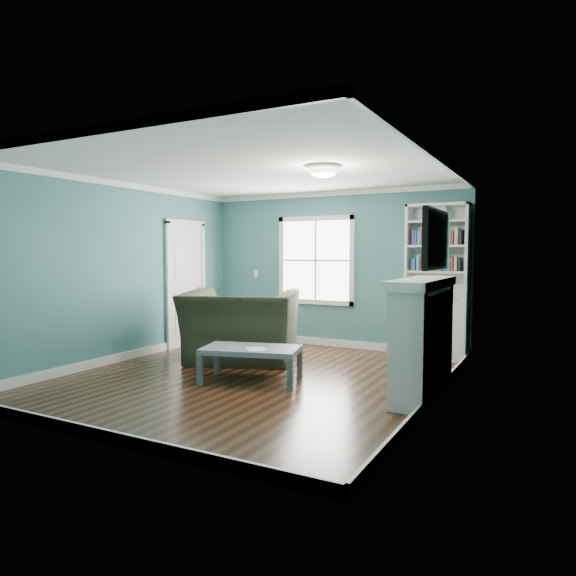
% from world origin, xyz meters
% --- Properties ---
extents(floor, '(5.00, 5.00, 0.00)m').
position_xyz_m(floor, '(0.00, 0.00, 0.00)').
color(floor, black).
rests_on(floor, ground).
extents(room_walls, '(5.00, 5.00, 5.00)m').
position_xyz_m(room_walls, '(0.00, 0.00, 1.58)').
color(room_walls, '#366B6D').
rests_on(room_walls, ground).
extents(trim, '(4.50, 5.00, 2.60)m').
position_xyz_m(trim, '(0.00, 0.00, 1.24)').
color(trim, white).
rests_on(trim, ground).
extents(window, '(1.40, 0.06, 1.50)m').
position_xyz_m(window, '(-0.30, 2.49, 1.45)').
color(window, white).
rests_on(window, room_walls).
extents(bookshelf, '(0.90, 0.35, 2.31)m').
position_xyz_m(bookshelf, '(1.77, 2.30, 0.92)').
color(bookshelf, silver).
rests_on(bookshelf, ground).
extents(fireplace, '(0.44, 1.58, 1.30)m').
position_xyz_m(fireplace, '(2.08, 0.20, 0.64)').
color(fireplace, black).
rests_on(fireplace, ground).
extents(tv, '(0.06, 1.10, 0.65)m').
position_xyz_m(tv, '(2.20, 0.20, 1.72)').
color(tv, black).
rests_on(tv, fireplace).
extents(door, '(0.12, 0.98, 2.17)m').
position_xyz_m(door, '(-2.22, 1.40, 1.07)').
color(door, silver).
rests_on(door, ground).
extents(ceiling_fixture, '(0.38, 0.38, 0.15)m').
position_xyz_m(ceiling_fixture, '(0.90, 0.10, 2.55)').
color(ceiling_fixture, white).
rests_on(ceiling_fixture, room_walls).
extents(light_switch, '(0.08, 0.01, 0.12)m').
position_xyz_m(light_switch, '(-1.50, 2.48, 1.20)').
color(light_switch, white).
rests_on(light_switch, room_walls).
extents(recliner, '(1.83, 1.50, 1.37)m').
position_xyz_m(recliner, '(-0.70, 0.77, 0.69)').
color(recliner, black).
rests_on(recliner, ground).
extents(coffee_table, '(1.30, 0.93, 0.43)m').
position_xyz_m(coffee_table, '(0.06, -0.17, 0.37)').
color(coffee_table, '#4B535B').
rests_on(coffee_table, ground).
extents(paper_sheet, '(0.34, 0.34, 0.00)m').
position_xyz_m(paper_sheet, '(0.18, -0.25, 0.43)').
color(paper_sheet, white).
rests_on(paper_sheet, coffee_table).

